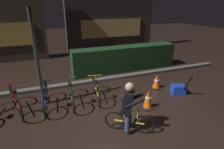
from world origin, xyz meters
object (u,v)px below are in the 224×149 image
object	(u,v)px
parked_bike_center_left	(45,97)
parked_bike_left_mid	(16,100)
traffic_cone_near	(148,99)
cyclist	(129,107)
parked_bike_right_mid	(96,89)
street_post	(37,60)
parked_bike_center_right	(71,93)
traffic_cone_far	(156,82)
blue_crate	(178,89)
closed_umbrella	(186,85)

from	to	relation	value
parked_bike_center_left	parked_bike_left_mid	bearing A→B (deg)	89.99
traffic_cone_near	cyclist	bearing A→B (deg)	-144.53
parked_bike_left_mid	traffic_cone_near	world-z (taller)	parked_bike_left_mid
parked_bike_right_mid	traffic_cone_near	distance (m)	1.63
street_post	parked_bike_center_right	bearing A→B (deg)	-17.52
parked_bike_left_mid	traffic_cone_far	bearing A→B (deg)	-107.36
parked_bike_center_right	traffic_cone_near	distance (m)	2.29
street_post	blue_crate	distance (m)	4.52
parked_bike_left_mid	parked_bike_right_mid	xyz separation A→B (m)	(2.28, -0.08, -0.03)
street_post	traffic_cone_far	distance (m)	3.99
street_post	parked_bike_left_mid	bearing A→B (deg)	-166.65
parked_bike_right_mid	blue_crate	xyz separation A→B (m)	(2.67, -0.66, -0.17)
cyclist	closed_umbrella	xyz separation A→B (m)	(2.48, 0.84, -0.23)
parked_bike_right_mid	closed_umbrella	world-z (taller)	closed_umbrella
parked_bike_left_mid	parked_bike_center_right	bearing A→B (deg)	-109.22
street_post	blue_crate	xyz separation A→B (m)	(4.26, -0.90, -1.23)
parked_bike_center_left	traffic_cone_far	bearing A→B (deg)	-86.85
parked_bike_center_right	closed_umbrella	distance (m)	3.65
blue_crate	parked_bike_center_left	bearing A→B (deg)	170.77
parked_bike_center_left	traffic_cone_far	xyz separation A→B (m)	(3.74, -0.06, -0.09)
parked_bike_center_right	parked_bike_right_mid	size ratio (longest dim) A/B	1.08
closed_umbrella	parked_bike_left_mid	bearing A→B (deg)	-99.91
parked_bike_left_mid	cyclist	distance (m)	3.15
closed_umbrella	traffic_cone_near	bearing A→B (deg)	-83.16
street_post	parked_bike_center_left	size ratio (longest dim) A/B	1.74
blue_crate	cyclist	distance (m)	2.68
parked_bike_left_mid	blue_crate	bearing A→B (deg)	-114.37
parked_bike_left_mid	traffic_cone_near	distance (m)	3.70
blue_crate	cyclist	bearing A→B (deg)	-155.52
parked_bike_left_mid	cyclist	size ratio (longest dim) A/B	1.31
parked_bike_center_left	blue_crate	size ratio (longest dim) A/B	3.62
street_post	traffic_cone_far	size ratio (longest dim) A/B	5.36
traffic_cone_near	closed_umbrella	world-z (taller)	closed_umbrella
traffic_cone_far	traffic_cone_near	bearing A→B (deg)	-133.93
street_post	parked_bike_left_mid	xyz separation A→B (m)	(-0.70, -0.17, -1.03)
street_post	parked_bike_center_left	bearing A→B (deg)	-71.02
parked_bike_right_mid	closed_umbrella	size ratio (longest dim) A/B	1.79
street_post	traffic_cone_near	size ratio (longest dim) A/B	5.01
parked_bike_right_mid	traffic_cone_far	size ratio (longest dim) A/B	2.95
street_post	parked_bike_left_mid	size ratio (longest dim) A/B	1.70
blue_crate	cyclist	world-z (taller)	cyclist
parked_bike_right_mid	parked_bike_center_right	bearing A→B (deg)	99.31
street_post	cyclist	xyz separation A→B (m)	(1.85, -1.99, -0.76)
street_post	parked_bike_right_mid	size ratio (longest dim) A/B	1.82
parked_bike_left_mid	parked_bike_center_right	xyz separation A→B (m)	(1.50, -0.09, -0.01)
parked_bike_center_right	closed_umbrella	bearing A→B (deg)	-100.74
parked_bike_left_mid	parked_bike_center_left	world-z (taller)	parked_bike_left_mid
parked_bike_center_left	traffic_cone_far	distance (m)	3.74
traffic_cone_far	blue_crate	bearing A→B (deg)	-54.51
parked_bike_center_left	street_post	bearing A→B (deg)	23.02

